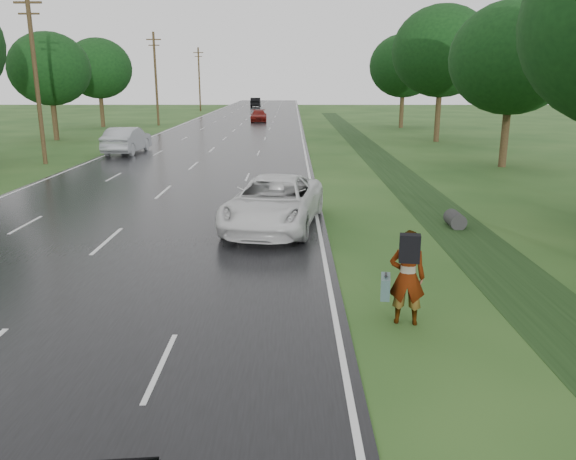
{
  "coord_description": "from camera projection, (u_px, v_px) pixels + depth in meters",
  "views": [
    {
      "loc": [
        5.82,
        -8.96,
        4.94
      ],
      "look_at": [
        5.73,
        4.64,
        1.3
      ],
      "focal_mm": 35.0,
      "sensor_mm": 36.0,
      "label": 1
    }
  ],
  "objects": [
    {
      "name": "road",
      "position": [
        231.0,
        133.0,
        53.43
      ],
      "size": [
        14.0,
        180.0,
        0.04
      ],
      "primitive_type": "cube",
      "color": "black",
      "rests_on": "ground"
    },
    {
      "name": "edge_stripe_east",
      "position": [
        302.0,
        133.0,
        53.38
      ],
      "size": [
        0.12,
        180.0,
        0.01
      ],
      "primitive_type": "cube",
      "color": "silver",
      "rests_on": "road"
    },
    {
      "name": "edge_stripe_west",
      "position": [
        160.0,
        133.0,
        53.47
      ],
      "size": [
        0.12,
        180.0,
        0.01
      ],
      "primitive_type": "cube",
      "color": "silver",
      "rests_on": "road"
    },
    {
      "name": "center_line",
      "position": [
        231.0,
        133.0,
        53.42
      ],
      "size": [
        0.12,
        180.0,
        0.01
      ],
      "primitive_type": "cube",
      "color": "silver",
      "rests_on": "road"
    },
    {
      "name": "drainage_ditch",
      "position": [
        406.0,
        182.0,
        27.95
      ],
      "size": [
        2.2,
        120.0,
        0.56
      ],
      "color": "black",
      "rests_on": "ground"
    },
    {
      "name": "utility_pole_mid",
      "position": [
        36.0,
        76.0,
        32.83
      ],
      "size": [
        1.6,
        0.26,
        10.0
      ],
      "color": "#362A16",
      "rests_on": "ground"
    },
    {
      "name": "utility_pole_far",
      "position": [
        156.0,
        78.0,
        61.81
      ],
      "size": [
        1.6,
        0.26,
        10.0
      ],
      "color": "#362A16",
      "rests_on": "ground"
    },
    {
      "name": "utility_pole_distant",
      "position": [
        199.0,
        78.0,
        90.79
      ],
      "size": [
        1.6,
        0.26,
        10.0
      ],
      "color": "#362A16",
      "rests_on": "ground"
    },
    {
      "name": "tree_east_c",
      "position": [
        512.0,
        58.0,
        31.44
      ],
      "size": [
        7.0,
        7.0,
        9.29
      ],
      "color": "#362A16",
      "rests_on": "ground"
    },
    {
      "name": "tree_east_d",
      "position": [
        442.0,
        51.0,
        44.71
      ],
      "size": [
        8.0,
        8.0,
        10.76
      ],
      "color": "#362A16",
      "rests_on": "ground"
    },
    {
      "name": "tree_east_f",
      "position": [
        404.0,
        66.0,
        58.43
      ],
      "size": [
        7.2,
        7.2,
        9.62
      ],
      "color": "#362A16",
      "rests_on": "ground"
    },
    {
      "name": "tree_west_d",
      "position": [
        49.0,
        69.0,
        46.22
      ],
      "size": [
        6.6,
        6.6,
        8.8
      ],
      "color": "#362A16",
      "rests_on": "ground"
    },
    {
      "name": "tree_west_f",
      "position": [
        98.0,
        68.0,
        59.67
      ],
      "size": [
        7.0,
        7.0,
        9.29
      ],
      "color": "#362A16",
      "rests_on": "ground"
    },
    {
      "name": "pedestrian",
      "position": [
        406.0,
        276.0,
        11.52
      ],
      "size": [
        0.95,
        0.92,
        2.03
      ],
      "rotation": [
        0.0,
        0.0,
        2.98
      ],
      "color": "#A5998C",
      "rests_on": "ground"
    },
    {
      "name": "white_pickup",
      "position": [
        274.0,
        202.0,
        19.21
      ],
      "size": [
        3.78,
        6.5,
        1.7
      ],
      "primitive_type": "imported",
      "rotation": [
        0.0,
        0.0,
        -0.16
      ],
      "color": "silver",
      "rests_on": "road"
    },
    {
      "name": "silver_sedan",
      "position": [
        127.0,
        140.0,
        38.76
      ],
      "size": [
        2.15,
        5.5,
        1.78
      ],
      "primitive_type": "imported",
      "rotation": [
        0.0,
        0.0,
        3.09
      ],
      "color": "#989CA1",
      "rests_on": "road"
    },
    {
      "name": "far_car_red",
      "position": [
        259.0,
        116.0,
        68.27
      ],
      "size": [
        2.16,
        4.87,
        1.39
      ],
      "primitive_type": "imported",
      "rotation": [
        0.0,
        0.0,
        0.04
      ],
      "color": "maroon",
      "rests_on": "road"
    },
    {
      "name": "far_car_dark",
      "position": [
        256.0,
        102.0,
        105.44
      ],
      "size": [
        1.94,
        5.26,
        1.72
      ],
      "primitive_type": "imported",
      "rotation": [
        0.0,
        0.0,
        3.17
      ],
      "color": "black",
      "rests_on": "road"
    }
  ]
}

